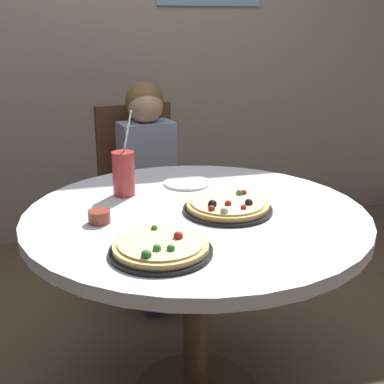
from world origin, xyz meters
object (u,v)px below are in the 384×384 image
chair_wooden (141,187)px  soda_cup (124,173)px  dining_table (196,240)px  plate_small (187,183)px  diner_child (153,206)px  sauce_bowl (99,217)px  pizza_veggie (228,207)px  pizza_cheese (161,248)px

chair_wooden → soda_cup: bearing=-104.1°
dining_table → plate_small: plate_small is taller
diner_child → plate_small: (0.04, -0.51, 0.27)m
plate_small → chair_wooden: bearing=95.1°
sauce_bowl → plate_small: sauce_bowl is taller
dining_table → sauce_bowl: sauce_bowl is taller
dining_table → pizza_veggie: pizza_veggie is taller
chair_wooden → soda_cup: soda_cup is taller
soda_cup → pizza_veggie: bearing=-40.9°
diner_child → plate_small: bearing=-85.9°
diner_child → soda_cup: 0.71m
soda_cup → plate_small: (0.25, 0.06, -0.08)m
sauce_bowl → dining_table: bearing=3.4°
dining_table → pizza_cheese: (-0.18, -0.29, 0.12)m
chair_wooden → pizza_veggie: bearing=-83.7°
dining_table → diner_child: bearing=89.2°
pizza_veggie → pizza_cheese: (-0.28, -0.26, -0.00)m
chair_wooden → pizza_veggie: size_ratio=3.20×
dining_table → plate_small: bearing=80.6°
soda_cup → chair_wooden: bearing=75.9°
pizza_veggie → pizza_cheese: pizza_veggie is taller
pizza_veggie → chair_wooden: bearing=96.3°
diner_child → pizza_veggie: size_ratio=3.65×
diner_child → sauce_bowl: bearing=-111.9°
dining_table → diner_child: (0.01, 0.80, -0.16)m
pizza_veggie → plate_small: 0.33m
diner_child → sauce_bowl: 0.93m
soda_cup → plate_small: soda_cup is taller
dining_table → chair_wooden: (-0.01, 0.99, -0.11)m
diner_child → dining_table: bearing=-90.8°
pizza_veggie → soda_cup: size_ratio=0.97×
dining_table → pizza_cheese: bearing=-122.1°
chair_wooden → diner_child: size_ratio=0.88×
sauce_bowl → diner_child: bearing=68.1°
chair_wooden → plate_small: chair_wooden is taller
diner_child → pizza_cheese: 1.15m
chair_wooden → soda_cup: (-0.19, -0.76, 0.30)m
chair_wooden → soda_cup: size_ratio=3.10×
dining_table → pizza_veggie: 0.16m
pizza_veggie → plate_small: (-0.05, 0.32, -0.01)m
sauce_bowl → plate_small: (0.37, 0.31, -0.02)m
pizza_cheese → plate_small: bearing=68.4°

